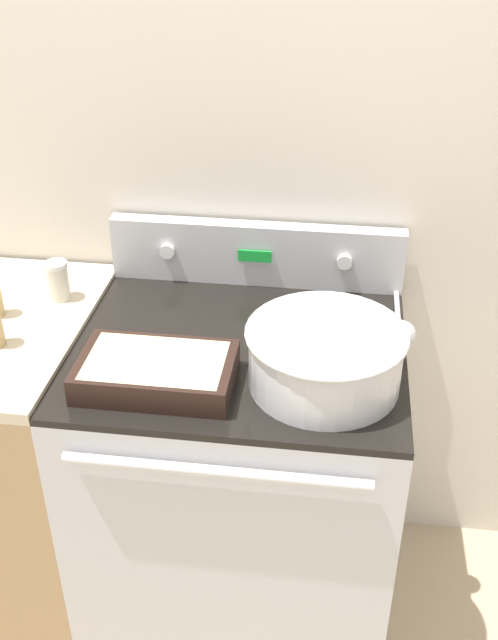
# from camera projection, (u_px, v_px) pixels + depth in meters

# --- Properties ---
(kitchen_wall) EXTENTS (8.00, 0.05, 2.50)m
(kitchen_wall) POSITION_uv_depth(u_px,v_px,m) (260.00, 154.00, 1.94)
(kitchen_wall) COLOR beige
(kitchen_wall) RESTS_ON ground_plane
(stove_range) EXTENTS (0.79, 0.71, 0.91)m
(stove_range) POSITION_uv_depth(u_px,v_px,m) (241.00, 482.00, 2.04)
(stove_range) COLOR #BCBCC1
(stove_range) RESTS_ON ground_plane
(control_panel) EXTENTS (0.79, 0.07, 0.17)m
(control_panel) POSITION_uv_depth(u_px,v_px,m) (256.00, 254.00, 2.02)
(control_panel) COLOR #BCBCC1
(control_panel) RESTS_ON stove_range
(mixing_bowl) EXTENTS (0.35, 0.35, 0.14)m
(mixing_bowl) POSITION_uv_depth(u_px,v_px,m) (325.00, 354.00, 1.63)
(mixing_bowl) COLOR silver
(mixing_bowl) RESTS_ON stove_range
(casserole_dish) EXTENTS (0.34, 0.21, 0.06)m
(casserole_dish) POSITION_uv_depth(u_px,v_px,m) (156.00, 371.00, 1.65)
(casserole_dish) COLOR black
(casserole_dish) RESTS_ON stove_range
(ladle) EXTENTS (0.07, 0.31, 0.07)m
(ladle) POSITION_uv_depth(u_px,v_px,m) (401.00, 333.00, 1.78)
(ladle) COLOR #B7B7B7
(ladle) RESTS_ON stove_range
(spice_jar_white_cap) EXTENTS (0.06, 0.06, 0.11)m
(spice_jar_white_cap) POSITION_uv_depth(u_px,v_px,m) (58.00, 280.00, 1.94)
(spice_jar_white_cap) COLOR beige
(spice_jar_white_cap) RESTS_ON side_counter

